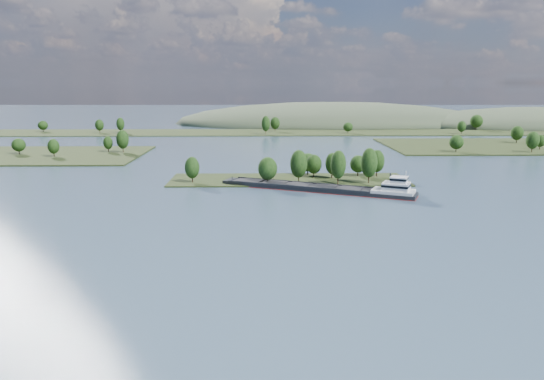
{
  "coord_description": "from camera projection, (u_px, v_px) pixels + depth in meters",
  "views": [
    {
      "loc": [
        -10.77,
        -41.3,
        40.67
      ],
      "look_at": [
        -7.87,
        130.0,
        6.0
      ],
      "focal_mm": 35.0,
      "sensor_mm": 36.0,
      "label": 1
    }
  ],
  "objects": [
    {
      "name": "ground",
      "position": [
        298.0,
        215.0,
        166.32
      ],
      "size": [
        1800.0,
        1800.0,
        0.0
      ],
      "primitive_type": "plane",
      "color": "#395162",
      "rests_on": "ground"
    },
    {
      "name": "tree_island",
      "position": [
        305.0,
        171.0,
        223.13
      ],
      "size": [
        100.0,
        30.67,
        15.64
      ],
      "color": "black",
      "rests_on": "ground"
    },
    {
      "name": "cargo_barge",
      "position": [
        329.0,
        188.0,
        201.97
      ],
      "size": [
        73.62,
        39.32,
        10.36
      ],
      "color": "black",
      "rests_on": "ground"
    },
    {
      "name": "hill_west",
      "position": [
        332.0,
        124.0,
        539.71
      ],
      "size": [
        320.0,
        160.0,
        44.0
      ],
      "primitive_type": "ellipsoid",
      "color": "#3A4630",
      "rests_on": "ground"
    },
    {
      "name": "back_shoreline",
      "position": [
        286.0,
        132.0,
        440.57
      ],
      "size": [
        900.0,
        60.0,
        15.92
      ],
      "color": "black",
      "rests_on": "ground"
    },
    {
      "name": "hill_east",
      "position": [
        542.0,
        126.0,
        513.63
      ],
      "size": [
        260.0,
        140.0,
        36.0
      ],
      "primitive_type": "ellipsoid",
      "color": "#3A4630",
      "rests_on": "ground"
    }
  ]
}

